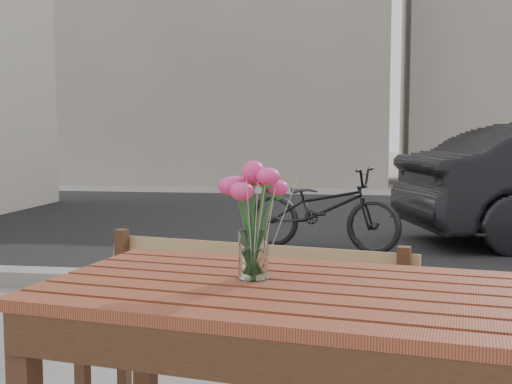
% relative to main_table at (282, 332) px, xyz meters
% --- Properties ---
extents(street, '(30.00, 8.12, 0.12)m').
position_rel_main_table_xyz_m(street, '(-0.02, 5.13, -0.65)').
color(street, black).
rests_on(street, ground).
extents(backdrop_buildings, '(15.50, 4.00, 8.00)m').
position_rel_main_table_xyz_m(backdrop_buildings, '(0.15, 14.47, 2.93)').
color(backdrop_buildings, gray).
rests_on(backdrop_buildings, ground).
extents(main_table, '(1.42, 0.97, 0.81)m').
position_rel_main_table_xyz_m(main_table, '(0.00, 0.00, 0.00)').
color(main_table, maroon).
rests_on(main_table, ground).
extents(main_bench, '(1.38, 0.66, 0.83)m').
position_rel_main_table_xyz_m(main_bench, '(-0.23, 0.73, -0.18)').
color(main_bench, '#9F7E52').
rests_on(main_bench, ground).
extents(main_vase, '(0.18, 0.18, 0.34)m').
position_rel_main_table_xyz_m(main_vase, '(-0.09, 0.06, 0.34)').
color(main_vase, white).
rests_on(main_vase, main_table).
extents(bicycle, '(1.77, 1.03, 0.88)m').
position_rel_main_table_xyz_m(bicycle, '(-0.11, 4.96, -0.24)').
color(bicycle, black).
rests_on(bicycle, ground).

